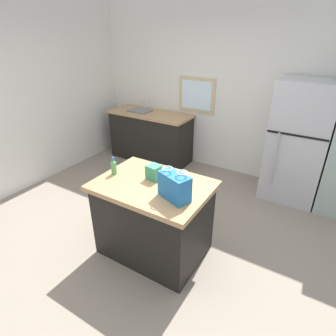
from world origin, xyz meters
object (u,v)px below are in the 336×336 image
object	(u,v)px
small_box	(154,172)
shopping_bag	(174,186)
kitchen_island	(154,218)
refrigerator	(298,143)
bottle	(114,167)

from	to	relation	value
small_box	shopping_bag	bearing A→B (deg)	-30.18
kitchen_island	refrigerator	xyz separation A→B (m)	(1.07, 2.05, 0.42)
small_box	bottle	bearing A→B (deg)	-162.00
bottle	refrigerator	bearing A→B (deg)	53.40
refrigerator	bottle	xyz separation A→B (m)	(-1.55, -2.09, 0.11)
kitchen_island	bottle	world-z (taller)	bottle
kitchen_island	bottle	size ratio (longest dim) A/B	5.96
small_box	refrigerator	bearing A→B (deg)	60.10
bottle	small_box	bearing A→B (deg)	18.00
refrigerator	shopping_bag	size ratio (longest dim) A/B	5.02
kitchen_island	shopping_bag	xyz separation A→B (m)	(0.33, -0.12, 0.57)
refrigerator	bottle	distance (m)	2.61
shopping_bag	small_box	xyz separation A→B (m)	(-0.37, 0.22, -0.05)
kitchen_island	shopping_bag	distance (m)	0.66
refrigerator	bottle	world-z (taller)	refrigerator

